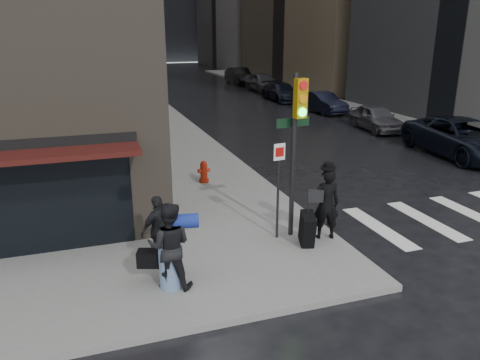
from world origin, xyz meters
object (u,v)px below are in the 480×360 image
object	(u,v)px
man_overcoat	(322,208)
parked_car_5	(239,76)
man_greycoat	(159,230)
traffic_light	(295,135)
parked_car_4	(262,82)
parked_car_0	(462,138)
parked_car_1	(376,118)
parked_car_2	(322,103)
fire_hydrant	(204,172)
man_jeans	(169,246)
parked_car_3	(282,92)

from	to	relation	value
man_overcoat	parked_car_5	distance (m)	36.89
man_greycoat	parked_car_5	world-z (taller)	man_greycoat
man_greycoat	parked_car_5	distance (m)	38.09
traffic_light	parked_car_4	distance (m)	31.14
man_greycoat	parked_car_0	distance (m)	15.14
parked_car_5	parked_car_1	bearing A→B (deg)	-89.82
parked_car_2	fire_hydrant	bearing A→B (deg)	-138.23
man_overcoat	parked_car_0	distance (m)	11.56
man_greycoat	parked_car_0	size ratio (longest dim) A/B	0.28
parked_car_2	parked_car_4	bearing A→B (deg)	82.15
parked_car_4	traffic_light	bearing A→B (deg)	-110.85
traffic_light	parked_car_5	xyz separation A→B (m)	(10.53, 35.12, -1.98)
parked_car_2	parked_car_4	distance (m)	11.86
man_jeans	parked_car_4	size ratio (longest dim) A/B	0.38
fire_hydrant	parked_car_3	bearing A→B (deg)	59.02
parked_car_0	man_overcoat	bearing A→B (deg)	-144.71
parked_car_2	parked_car_3	distance (m)	5.93
fire_hydrant	parked_car_2	bearing A→B (deg)	47.51
parked_car_1	parked_car_5	bearing A→B (deg)	94.75
man_jeans	parked_car_3	distance (m)	28.10
man_overcoat	parked_car_2	size ratio (longest dim) A/B	0.49
man_greycoat	fire_hydrant	distance (m)	5.96
man_greycoat	parked_car_0	bearing A→B (deg)	179.18
parked_car_0	parked_car_2	size ratio (longest dim) A/B	1.41
man_greycoat	parked_car_2	world-z (taller)	man_greycoat
man_greycoat	fire_hydrant	world-z (taller)	man_greycoat
man_jeans	parked_car_1	bearing A→B (deg)	-117.49
man_greycoat	fire_hydrant	bearing A→B (deg)	-137.57
parked_car_2	parked_car_3	xyz separation A→B (m)	(-0.31, 5.93, 0.01)
traffic_light	fire_hydrant	world-z (taller)	traffic_light
parked_car_0	parked_car_3	xyz separation A→B (m)	(-0.64, 17.78, -0.12)
traffic_light	fire_hydrant	xyz separation A→B (m)	(-0.98, 5.09, -2.31)
parked_car_2	parked_car_5	world-z (taller)	parked_car_5
parked_car_0	parked_car_5	bearing A→B (deg)	94.63
traffic_light	parked_car_2	world-z (taller)	traffic_light
man_overcoat	traffic_light	world-z (taller)	traffic_light
fire_hydrant	parked_car_4	size ratio (longest dim) A/B	0.16
man_greycoat	parked_car_4	xyz separation A→B (m)	(14.09, 29.52, -0.12)
man_greycoat	parked_car_3	world-z (taller)	man_greycoat
fire_hydrant	parked_car_1	distance (m)	12.93
man_greycoat	parked_car_5	xyz separation A→B (m)	(13.94, 35.45, -0.13)
man_overcoat	parked_car_2	xyz separation A→B (m)	(9.61, 17.76, -0.32)
traffic_light	parked_car_0	xyz separation A→B (m)	(10.56, 5.49, -1.99)
man_overcoat	parked_car_4	distance (m)	31.26
traffic_light	parked_car_5	distance (m)	36.72
man_jeans	parked_car_4	xyz separation A→B (m)	(14.07, 30.67, -0.25)
man_jeans	parked_car_0	distance (m)	15.60
traffic_light	parked_car_5	size ratio (longest dim) A/B	0.83
man_overcoat	parked_car_3	bearing A→B (deg)	-96.63
man_jeans	parked_car_3	size ratio (longest dim) A/B	0.39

